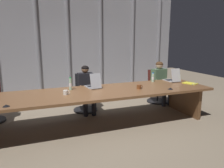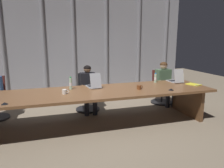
{
  "view_description": "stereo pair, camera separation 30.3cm",
  "coord_description": "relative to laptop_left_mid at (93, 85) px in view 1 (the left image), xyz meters",
  "views": [
    {
      "loc": [
        -1.22,
        -3.99,
        1.75
      ],
      "look_at": [
        0.36,
        0.11,
        0.83
      ],
      "focal_mm": 33.91,
      "sensor_mm": 36.0,
      "label": 1
    },
    {
      "loc": [
        -0.93,
        -4.09,
        1.75
      ],
      "look_at": [
        0.36,
        0.11,
        0.83
      ],
      "focal_mm": 33.91,
      "sensor_mm": 36.0,
      "label": 2
    }
  ],
  "objects": [
    {
      "name": "conference_table",
      "position": [
        -0.01,
        -0.33,
        -0.19
      ],
      "size": [
        4.89,
        1.24,
        0.73
      ],
      "color": "brown",
      "rests_on": "ground_plane"
    },
    {
      "name": "office_chair_left_mid",
      "position": [
        -0.01,
        0.73,
        -0.46
      ],
      "size": [
        0.6,
        0.6,
        0.92
      ],
      "rotation": [
        0.0,
        0.0,
        -1.68
      ],
      "color": "black",
      "rests_on": "ground_plane"
    },
    {
      "name": "coffee_mug_far",
      "position": [
        0.88,
        -0.45,
        -0.02
      ],
      "size": [
        0.14,
        0.1,
        0.09
      ],
      "color": "brown",
      "rests_on": "conference_table"
    },
    {
      "name": "water_bottle_secondary",
      "position": [
        -0.5,
        -0.02,
        0.06
      ],
      "size": [
        0.06,
        0.06,
        0.27
      ],
      "color": "#ADD1B2",
      "rests_on": "conference_table"
    },
    {
      "name": "conference_mic_left_side",
      "position": [
        -1.64,
        -0.79,
        -0.05
      ],
      "size": [
        0.11,
        0.11,
        0.03
      ],
      "primitive_type": "cone",
      "color": "black",
      "rests_on": "conference_table"
    },
    {
      "name": "person_left_mid",
      "position": [
        -0.01,
        0.57,
        -0.16
      ],
      "size": [
        0.37,
        0.55,
        1.15
      ],
      "rotation": [
        0.0,
        0.0,
        -1.59
      ],
      "color": "black",
      "rests_on": "ground_plane"
    },
    {
      "name": "office_chair_center",
      "position": [
        2.1,
        0.73,
        -0.46
      ],
      "size": [
        0.6,
        0.61,
        0.91
      ],
      "rotation": [
        0.0,
        0.0,
        -1.73
      ],
      "color": "#511E19",
      "rests_on": "ground_plane"
    },
    {
      "name": "spiral_notepad",
      "position": [
        2.28,
        -0.4,
        -0.05
      ],
      "size": [
        0.31,
        0.36,
        0.03
      ],
      "rotation": [
        0.0,
        0.0,
        0.37
      ],
      "color": "yellow",
      "rests_on": "conference_table"
    },
    {
      "name": "conference_mic_middle",
      "position": [
        1.48,
        -0.72,
        -0.05
      ],
      "size": [
        0.11,
        0.11,
        0.03
      ],
      "primitive_type": "cone",
      "color": "black",
      "rests_on": "conference_table"
    },
    {
      "name": "laptop_center",
      "position": [
        2.05,
        -0.0,
        0.0
      ],
      "size": [
        0.25,
        0.43,
        0.34
      ],
      "rotation": [
        0.0,
        0.0,
        1.57
      ],
      "color": "#BCBCC1",
      "rests_on": "conference_table"
    },
    {
      "name": "coffee_mug_near",
      "position": [
        -0.65,
        -0.39,
        -0.02
      ],
      "size": [
        0.13,
        0.09,
        0.09
      ],
      "color": "white",
      "rests_on": "conference_table"
    },
    {
      "name": "water_bottle_primary",
      "position": [
        1.56,
        0.11,
        0.04
      ],
      "size": [
        0.07,
        0.07,
        0.23
      ],
      "color": "#ADD1B2",
      "rests_on": "conference_table"
    },
    {
      "name": "curtain_backdrop",
      "position": [
        -0.01,
        2.42,
        0.79
      ],
      "size": [
        7.25,
        0.17,
        3.17
      ],
      "color": "#9999A0",
      "rests_on": "ground_plane"
    },
    {
      "name": "ground_plane",
      "position": [
        -0.01,
        -0.33,
        -0.8
      ],
      "size": [
        14.5,
        14.5,
        0.0
      ],
      "primitive_type": "plane",
      "color": "#7F705B"
    },
    {
      "name": "person_center",
      "position": [
        2.1,
        0.58,
        -0.13
      ],
      "size": [
        0.45,
        0.57,
        1.17
      ],
      "rotation": [
        0.0,
        0.0,
        -1.47
      ],
      "color": "#4C6B4C",
      "rests_on": "ground_plane"
    },
    {
      "name": "laptop_left_mid",
      "position": [
        0.0,
        0.0,
        0.0
      ],
      "size": [
        0.28,
        0.45,
        0.33
      ],
      "rotation": [
        0.0,
        0.0,
        1.68
      ],
      "color": "#A8ADB7",
      "rests_on": "conference_table"
    }
  ]
}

